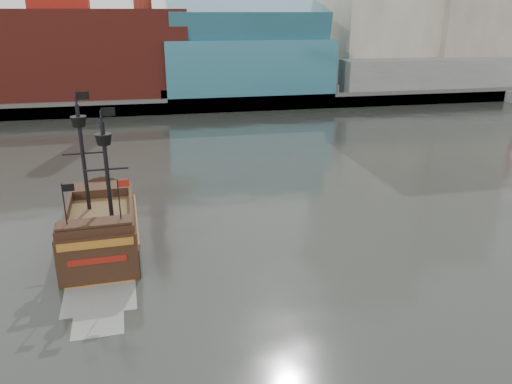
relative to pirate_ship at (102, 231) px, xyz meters
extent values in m
plane|color=#252723|center=(12.07, -12.12, -1.09)|extent=(400.00, 400.00, 0.00)
cube|color=slate|center=(12.07, 79.88, -0.09)|extent=(220.00, 60.00, 2.00)
cube|color=#4C4C49|center=(12.07, 50.38, 0.21)|extent=(220.00, 1.00, 2.60)
cube|color=maroon|center=(-9.93, 59.88, 8.41)|extent=(42.00, 18.00, 15.00)
cube|color=#306D80|center=(22.07, 57.88, 5.91)|extent=(30.00, 16.00, 10.00)
cube|color=slate|center=(60.07, 53.88, 3.91)|extent=(40.00, 6.00, 6.00)
cube|color=#306D80|center=(22.07, 57.88, 13.91)|extent=(28.00, 14.94, 8.78)
cube|color=black|center=(-0.01, 0.29, -0.47)|extent=(5.76, 12.63, 2.69)
cube|color=brown|center=(-0.01, 0.29, 1.02)|extent=(5.18, 11.37, 0.31)
cube|color=black|center=(-0.25, 5.24, 1.39)|extent=(4.50, 2.69, 1.03)
cube|color=black|center=(0.24, -5.08, 1.80)|extent=(4.98, 1.89, 1.86)
cube|color=black|center=(0.29, -6.03, 0.15)|extent=(5.07, 0.50, 4.13)
cube|color=#A5631F|center=(0.30, -6.17, 1.80)|extent=(4.65, 0.31, 0.52)
cube|color=maroon|center=(0.30, -6.17, 0.66)|extent=(3.62, 0.26, 0.41)
cylinder|color=black|center=(-0.91, 1.79, 5.21)|extent=(0.30, 0.30, 8.06)
cylinder|color=black|center=(1.00, -1.53, 4.90)|extent=(0.30, 0.30, 7.44)
cone|color=black|center=(-0.91, 1.79, 8.00)|extent=(1.19, 1.19, 0.72)
cone|color=black|center=(1.00, -1.53, 7.38)|extent=(1.19, 1.19, 0.72)
cube|color=black|center=(-0.45, 1.82, 9.86)|extent=(0.93, 0.08, 0.57)
cube|color=black|center=(1.47, -1.50, 9.24)|extent=(0.93, 0.08, 0.57)
cube|color=#9CA29D|center=(0.37, -7.76, -1.08)|extent=(4.56, 3.93, 0.02)
camera|label=1|loc=(4.33, -35.85, 15.55)|focal=35.00mm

